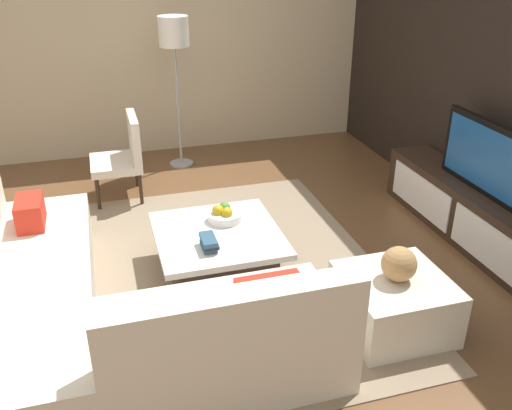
{
  "coord_description": "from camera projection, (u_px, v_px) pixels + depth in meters",
  "views": [
    {
      "loc": [
        3.68,
        -0.69,
        2.5
      ],
      "look_at": [
        -0.2,
        0.45,
        0.52
      ],
      "focal_mm": 38.98,
      "sensor_mm": 36.0,
      "label": 1
    }
  ],
  "objects": [
    {
      "name": "floor_lamp",
      "position": [
        174.0,
        41.0,
        6.06
      ],
      "size": [
        0.33,
        0.33,
        1.71
      ],
      "color": "#A5A5AA",
      "rests_on": "ground"
    },
    {
      "name": "ottoman",
      "position": [
        394.0,
        303.0,
        3.84
      ],
      "size": [
        0.7,
        0.7,
        0.4
      ],
      "primitive_type": "cube",
      "color": "beige",
      "rests_on": "ground"
    },
    {
      "name": "accent_chair_near",
      "position": [
        124.0,
        153.0,
        5.68
      ],
      "size": [
        0.57,
        0.5,
        0.87
      ],
      "rotation": [
        0.0,
        0.0,
        -0.2
      ],
      "color": "#332319",
      "rests_on": "ground"
    },
    {
      "name": "decorative_ball",
      "position": [
        399.0,
        264.0,
        3.7
      ],
      "size": [
        0.24,
        0.24,
        0.24
      ],
      "primitive_type": "sphere",
      "color": "#AD8451",
      "rests_on": "ottoman"
    },
    {
      "name": "television",
      "position": [
        484.0,
        156.0,
        4.7
      ],
      "size": [
        1.03,
        0.06,
        0.62
      ],
      "color": "black",
      "rests_on": "media_console"
    },
    {
      "name": "sectional_couch",
      "position": [
        92.0,
        309.0,
        3.64
      ],
      "size": [
        2.5,
        2.34,
        0.82
      ],
      "color": "beige",
      "rests_on": "ground"
    },
    {
      "name": "side_wall_left",
      "position": [
        166.0,
        36.0,
        6.64
      ],
      "size": [
        0.12,
        5.2,
        2.8
      ],
      "primitive_type": "cube",
      "color": "beige",
      "rests_on": "ground"
    },
    {
      "name": "book_stack",
      "position": [
        209.0,
        243.0,
        4.14
      ],
      "size": [
        0.21,
        0.11,
        0.1
      ],
      "color": "#2D516B",
      "rests_on": "coffee_table"
    },
    {
      "name": "area_rug",
      "position": [
        207.0,
        274.0,
        4.53
      ],
      "size": [
        3.24,
        2.79,
        0.01
      ],
      "primitive_type": "cube",
      "color": "gray",
      "rests_on": "ground"
    },
    {
      "name": "fruit_bowl",
      "position": [
        224.0,
        214.0,
        4.55
      ],
      "size": [
        0.28,
        0.28,
        0.14
      ],
      "color": "silver",
      "rests_on": "coffee_table"
    },
    {
      "name": "coffee_table",
      "position": [
        218.0,
        252.0,
        4.47
      ],
      "size": [
        1.0,
        0.98,
        0.38
      ],
      "color": "#332319",
      "rests_on": "ground"
    },
    {
      "name": "ground_plane",
      "position": [
        210.0,
        281.0,
        4.45
      ],
      "size": [
        14.0,
        14.0,
        0.0
      ],
      "primitive_type": "plane",
      "color": "brown"
    },
    {
      "name": "media_console",
      "position": [
        472.0,
        215.0,
        4.94
      ],
      "size": [
        2.27,
        0.43,
        0.5
      ],
      "color": "#332319",
      "rests_on": "ground"
    }
  ]
}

